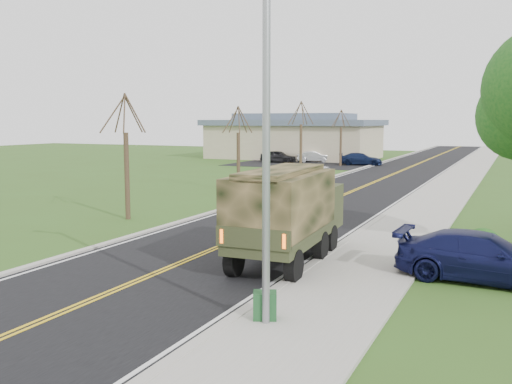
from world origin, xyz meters
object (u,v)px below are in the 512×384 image
Objects in this scene: military_truck at (287,209)px; utility_box_far at (265,305)px; pickup_navy at (482,257)px; suv_champagne at (285,196)px; sedan_silver at (314,178)px.

utility_box_far is at bearing -76.20° from military_truck.
utility_box_far is at bearing 145.87° from pickup_navy.
pickup_navy is at bearing 0.78° from military_truck.
suv_champagne is (-4.44, 10.88, -1.12)m from military_truck.
suv_champagne reaches higher than utility_box_far.
suv_champagne is at bearing 47.85° from pickup_navy.
pickup_navy is 7.77× the size of utility_box_far.
pickup_navy is at bearing -62.42° from sedan_silver.
utility_box_far is (-4.45, -5.94, -0.31)m from pickup_navy.
suv_champagne is at bearing -83.44° from sedan_silver.
sedan_silver is at bearing 33.84° from pickup_navy.
pickup_navy is 7.43m from utility_box_far.
military_truck reaches higher than suv_champagne.
pickup_navy reaches higher than utility_box_far.
military_truck is at bearing 96.34° from pickup_navy.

